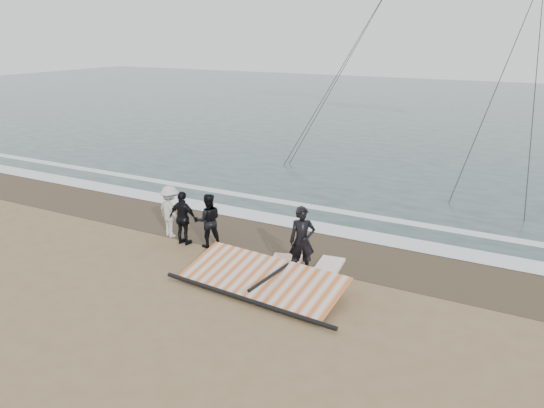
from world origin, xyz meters
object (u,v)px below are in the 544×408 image
(board_cream, at_px, (322,276))
(sail_rig, at_px, (263,278))
(board_white, at_px, (280,277))
(man_main, at_px, (302,241))

(board_cream, relative_size, sail_rig, 0.50)
(sail_rig, bearing_deg, board_white, 69.23)
(man_main, distance_m, board_white, 1.03)
(board_cream, bearing_deg, board_white, -154.19)
(man_main, height_order, board_cream, man_main)
(man_main, bearing_deg, sail_rig, -146.82)
(man_main, height_order, board_white, man_main)
(board_white, distance_m, board_cream, 1.04)
(board_white, relative_size, board_cream, 1.18)
(board_white, xyz_separation_m, board_cream, (0.87, 0.57, -0.01))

